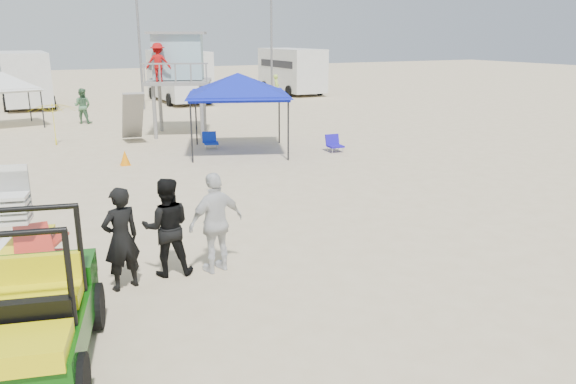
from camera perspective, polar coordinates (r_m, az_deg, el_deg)
name	(u,v)px	position (r m, az deg, el deg)	size (l,w,h in m)	color
ground	(347,327)	(8.72, 6.04, -13.52)	(140.00, 140.00, 0.00)	beige
utility_cart	(28,304)	(7.93, -24.91, -10.31)	(1.96, 2.96, 2.06)	#0D470B
surf_trailer	(23,253)	(10.15, -25.32, -5.61)	(1.56, 2.30, 2.00)	black
man_left	(121,239)	(9.95, -16.60, -4.58)	(0.66, 0.43, 1.81)	black
man_mid	(167,227)	(10.34, -12.22, -3.50)	(0.88, 0.69, 1.81)	black
man_right	(216,223)	(10.32, -7.31, -3.10)	(1.10, 0.46, 1.88)	silver
lifeguard_tower	(175,60)	(25.06, -11.38, 12.97)	(3.45, 3.45, 4.27)	gray
canopy_blue	(238,77)	(20.80, -5.11, 11.57)	(4.45, 4.45, 3.32)	black
canopy_white_c	(2,75)	(29.84, -27.06, 10.56)	(3.20, 3.20, 2.99)	black
umbrella_b	(55,124)	(24.05, -22.61, 6.39)	(1.85, 1.89, 1.70)	yellow
cone_near	(125,158)	(19.67, -16.23, 3.36)	(0.34, 0.34, 0.50)	orange
beach_chair_b	(334,143)	(21.19, 4.68, 4.96)	(0.58, 0.62, 0.64)	#1D10B4
beach_chair_c	(210,140)	(21.92, -7.91, 5.22)	(0.66, 0.71, 0.64)	#1030B0
rv_mid_left	(25,77)	(37.96, -25.15, 10.56)	(2.65, 6.50, 3.25)	silver
rv_mid_right	(178,74)	(37.84, -11.10, 11.71)	(2.64, 7.00, 3.25)	silver
rv_far_right	(291,69)	(42.51, 0.34, 12.40)	(2.64, 6.60, 3.25)	silver
light_pole_left	(139,39)	(34.13, -14.89, 14.79)	(0.14, 0.14, 8.00)	slate
light_pole_right	(271,38)	(38.44, -1.69, 15.33)	(0.14, 0.14, 8.00)	slate
distant_beachgoers	(157,99)	(31.91, -13.15, 9.20)	(13.78, 5.85, 1.72)	#B3DB52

